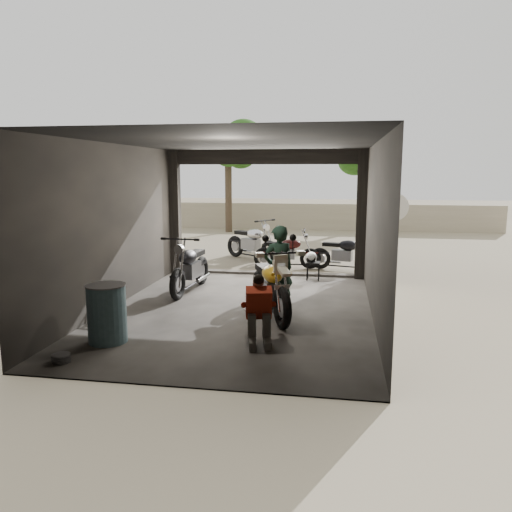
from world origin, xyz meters
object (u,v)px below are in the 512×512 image
(outside_bike_a, at_px, (252,239))
(outside_bike_c, at_px, (344,250))
(main_bike, at_px, (270,282))
(helmet, at_px, (311,257))
(left_bike, at_px, (190,264))
(oil_drum, at_px, (107,314))
(outside_bike_b, at_px, (287,249))
(stool, at_px, (313,265))
(rider, at_px, (278,269))
(mechanic, at_px, (259,312))
(sign_post, at_px, (394,221))

(outside_bike_a, height_order, outside_bike_c, outside_bike_a)
(main_bike, xyz_separation_m, helmet, (0.57, 3.30, -0.07))
(left_bike, relative_size, oil_drum, 2.05)
(outside_bike_b, height_order, stool, outside_bike_b)
(rider, distance_m, mechanic, 1.93)
(oil_drum, relative_size, sign_post, 0.44)
(mechanic, relative_size, helmet, 3.84)
(oil_drum, bearing_deg, outside_bike_c, 60.36)
(rider, relative_size, helmet, 6.13)
(main_bike, xyz_separation_m, oil_drum, (-2.32, -1.85, -0.20))
(main_bike, relative_size, outside_bike_c, 1.21)
(outside_bike_a, bearing_deg, helmet, -108.03)
(main_bike, relative_size, rider, 1.19)
(outside_bike_b, relative_size, rider, 0.96)
(left_bike, xyz_separation_m, outside_bike_a, (0.64, 4.27, -0.01))
(main_bike, height_order, mechanic, main_bike)
(main_bike, distance_m, outside_bike_b, 4.69)
(helmet, xyz_separation_m, sign_post, (2.05, 1.07, 0.81))
(main_bike, bearing_deg, sign_post, 35.28)
(main_bike, xyz_separation_m, sign_post, (2.62, 4.37, 0.74))
(outside_bike_a, xyz_separation_m, rider, (1.48, -5.53, 0.20))
(outside_bike_a, bearing_deg, outside_bike_c, -79.65)
(outside_bike_a, height_order, oil_drum, outside_bike_a)
(outside_bike_a, xyz_separation_m, mechanic, (1.42, -7.43, -0.11))
(main_bike, xyz_separation_m, outside_bike_b, (-0.18, 4.69, -0.12))
(main_bike, xyz_separation_m, outside_bike_c, (1.37, 4.63, -0.11))
(outside_bike_a, bearing_deg, main_bike, -131.74)
(main_bike, relative_size, stool, 4.27)
(outside_bike_a, height_order, mechanic, outside_bike_a)
(outside_bike_b, relative_size, mechanic, 1.54)
(left_bike, relative_size, outside_bike_a, 1.02)
(left_bike, bearing_deg, outside_bike_a, 85.08)
(outside_bike_a, bearing_deg, rider, -129.94)
(outside_bike_a, relative_size, stool, 4.00)
(mechanic, bearing_deg, rider, 75.56)
(left_bike, bearing_deg, mechanic, -53.20)
(helmet, height_order, oil_drum, oil_drum)
(outside_bike_c, height_order, oil_drum, outside_bike_c)
(outside_bike_c, distance_m, mechanic, 6.31)
(outside_bike_b, height_order, outside_bike_c, outside_bike_c)
(rider, bearing_deg, outside_bike_c, -135.96)
(main_bike, relative_size, mechanic, 1.90)
(left_bike, height_order, sign_post, sign_post)
(mechanic, bearing_deg, oil_drum, 174.73)
(outside_bike_b, xyz_separation_m, stool, (0.80, -1.45, -0.15))
(stool, height_order, sign_post, sign_post)
(left_bike, distance_m, outside_bike_c, 4.53)
(oil_drum, bearing_deg, sign_post, 51.55)
(outside_bike_b, bearing_deg, helmet, -155.55)
(left_bike, xyz_separation_m, oil_drum, (-0.29, -3.46, -0.18))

